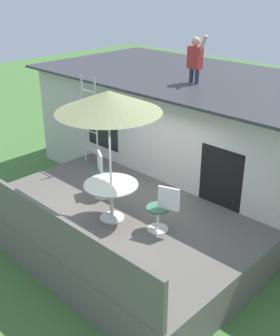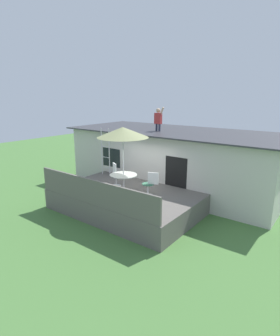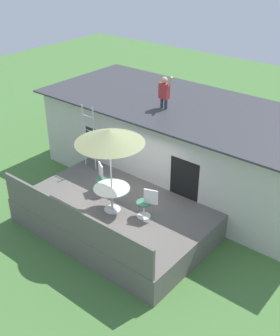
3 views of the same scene
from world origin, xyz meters
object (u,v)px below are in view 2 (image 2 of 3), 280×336
patio_table (124,179)px  patio_umbrella (123,132)px  patio_chair_right (150,184)px  person_figure (158,118)px  patio_chair_left (116,175)px  step_ladder (105,152)px

patio_table → patio_umbrella: bearing=0.0°
patio_table → patio_chair_right: 1.04m
patio_umbrella → person_figure: size_ratio=2.29×
patio_chair_left → patio_table: bearing=0.0°
step_ladder → patio_chair_right: (3.31, -1.10, -0.64)m
patio_table → person_figure: size_ratio=0.94×
patio_table → step_ladder: (-2.33, 1.45, 0.51)m
step_ladder → person_figure: (1.76, 1.74, 1.54)m
patio_umbrella → step_ladder: size_ratio=1.15×
person_figure → patio_umbrella: bearing=-79.9°
patio_table → patio_chair_left: 1.03m
step_ladder → patio_chair_right: bearing=-18.4°
patio_chair_right → patio_umbrella: bearing=-0.0°
patio_umbrella → patio_chair_left: bearing=149.2°
patio_table → step_ladder: bearing=148.1°
step_ladder → patio_chair_left: (1.45, -0.93, -0.64)m
patio_chair_left → patio_chair_right: same height
patio_umbrella → patio_chair_left: size_ratio=2.76×
patio_table → patio_chair_left: size_ratio=1.13×
patio_table → patio_umbrella: size_ratio=0.41×
patio_chair_left → person_figure: bearing=114.1°
patio_table → step_ladder: size_ratio=0.47×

